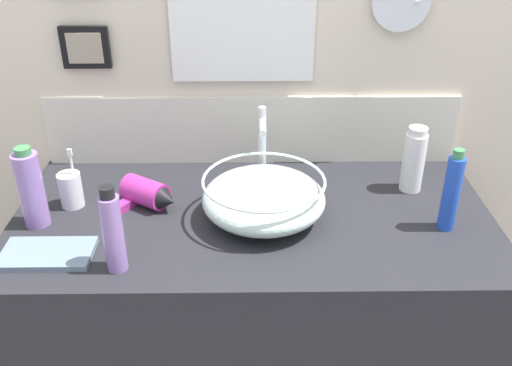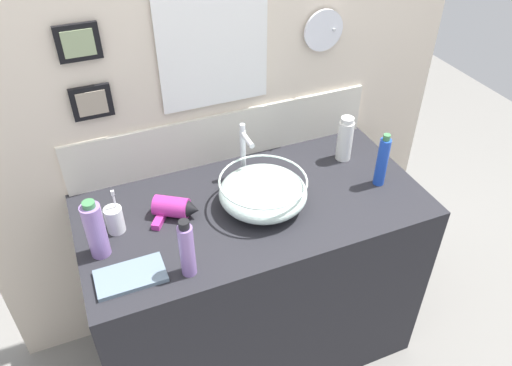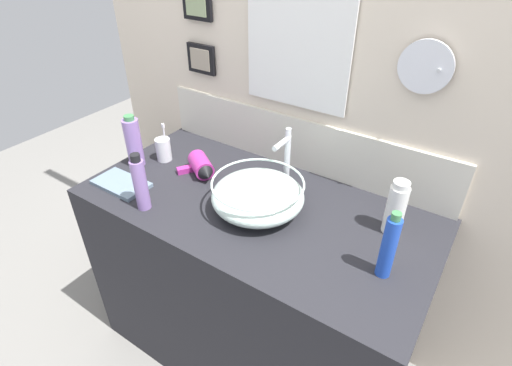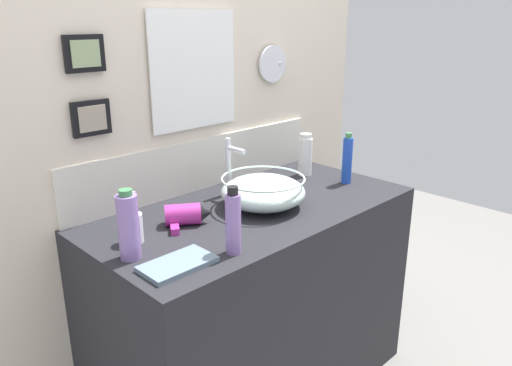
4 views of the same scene
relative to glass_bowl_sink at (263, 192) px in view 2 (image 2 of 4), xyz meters
name	(u,v)px [view 2 (image 2 of 4)]	position (x,y,z in m)	size (l,w,h in m)	color
ground_plane	(254,339)	(-0.03, 0.02, -0.94)	(6.00, 6.00, 0.00)	gray
vanity_counter	(254,280)	(-0.03, 0.02, -0.50)	(1.33, 0.67, 0.87)	#232328
back_panel	(218,65)	(-0.03, 0.38, 0.36)	(2.06, 0.10, 2.60)	beige
glass_bowl_sink	(263,192)	(0.00, 0.00, 0.00)	(0.34, 0.34, 0.12)	silver
faucet	(244,149)	(0.00, 0.19, 0.08)	(0.02, 0.11, 0.25)	silver
hair_drier	(175,208)	(-0.33, 0.07, -0.03)	(0.20, 0.15, 0.08)	#B22D8C
toothbrush_cup	(115,220)	(-0.54, 0.07, -0.01)	(0.06, 0.06, 0.18)	silver
lotion_bottle	(382,161)	(0.49, -0.05, 0.04)	(0.04, 0.04, 0.23)	blue
shampoo_bottle	(187,249)	(-0.36, -0.22, 0.04)	(0.05, 0.05, 0.23)	#8C6BB2
spray_bottle	(95,230)	(-0.61, -0.02, 0.04)	(0.07, 0.07, 0.23)	#8C6BB2
soap_dispenser	(345,139)	(0.44, 0.16, 0.03)	(0.06, 0.06, 0.20)	white
hand_towel	(131,276)	(-0.54, -0.17, -0.06)	(0.23, 0.13, 0.02)	slate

